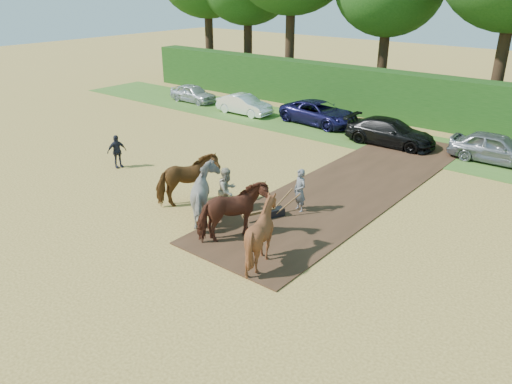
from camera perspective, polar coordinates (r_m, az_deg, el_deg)
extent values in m
plane|color=gold|center=(17.53, -4.53, -4.84)|extent=(120.00, 120.00, 0.00)
cube|color=#472D1C|center=(21.93, 11.05, 0.77)|extent=(4.50, 17.00, 0.05)
cube|color=#38601E|center=(28.53, 15.23, 5.58)|extent=(50.00, 5.00, 0.03)
cube|color=#14380F|center=(32.22, 18.93, 9.84)|extent=(46.00, 1.60, 3.00)
imported|color=beige|center=(18.71, -3.31, 0.14)|extent=(0.74, 0.93, 1.82)
imported|color=#22232D|center=(24.34, -15.62, 4.49)|extent=(0.60, 0.99, 1.58)
imported|color=brown|center=(19.57, -7.83, 1.37)|extent=(1.96, 2.66, 2.04)
imported|color=#AFA99D|center=(18.10, -5.44, -0.35)|extent=(2.54, 2.39, 2.04)
imported|color=#53261A|center=(16.69, -2.64, -2.36)|extent=(1.96, 2.66, 2.04)
imported|color=#5B2D16|center=(15.35, 0.67, -4.72)|extent=(2.24, 2.35, 2.05)
cube|color=black|center=(18.61, 1.93, -2.45)|extent=(0.65, 0.94, 0.34)
cube|color=brown|center=(18.28, 0.34, -2.34)|extent=(0.62, 1.29, 0.10)
cylinder|color=brown|center=(18.88, 3.03, -0.88)|extent=(0.31, 0.97, 0.72)
cylinder|color=brown|center=(18.54, 3.70, -1.35)|extent=(0.56, 0.88, 0.72)
imported|color=gray|center=(18.89, 5.03, 0.14)|extent=(0.73, 0.62, 1.71)
imported|color=silver|center=(37.11, -7.20, 11.12)|extent=(3.77, 1.56, 1.28)
imported|color=white|center=(33.34, -1.35, 9.96)|extent=(3.92, 1.39, 1.29)
imported|color=#191647|center=(31.12, 7.26, 8.94)|extent=(5.28, 2.85, 1.41)
imported|color=black|center=(27.78, 15.09, 6.62)|extent=(4.90, 2.13, 1.40)
imported|color=gray|center=(26.75, 25.74, 4.54)|extent=(4.32, 1.80, 1.46)
cylinder|color=#382616|center=(45.86, -5.33, 16.35)|extent=(0.70, 0.70, 5.85)
cylinder|color=#382616|center=(43.59, -0.92, 15.80)|extent=(0.70, 0.70, 5.40)
cylinder|color=#382616|center=(39.70, 3.86, 15.86)|extent=(0.70, 0.70, 6.53)
cylinder|color=#382616|center=(37.56, 14.20, 13.79)|extent=(0.70, 0.70, 5.17)
cylinder|color=#382616|center=(33.92, 25.96, 12.07)|extent=(0.70, 0.70, 6.08)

